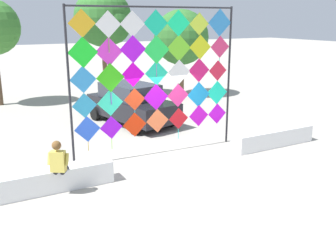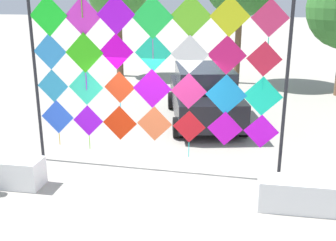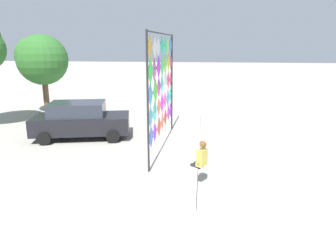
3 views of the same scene
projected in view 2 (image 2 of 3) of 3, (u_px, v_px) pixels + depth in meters
ground at (150, 184)px, 8.58m from camera, size 120.00×120.00×0.00m
kite_display_rack at (152, 47)px, 8.45m from camera, size 5.49×0.30×4.65m
parked_car at (204, 94)px, 12.53m from camera, size 2.76×4.57×1.66m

